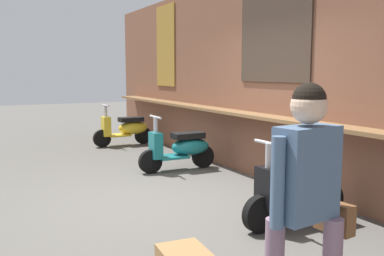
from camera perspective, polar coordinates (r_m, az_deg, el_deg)
name	(u,v)px	position (r m, az deg, el deg)	size (l,w,h in m)	color
ground_plane	(161,202)	(5.66, -4.23, -9.89)	(37.69, 37.69, 0.00)	#56544F
market_stall_facade	(285,75)	(6.48, 12.31, 6.92)	(13.46, 0.61, 3.30)	brown
scooter_yellow	(126,129)	(10.00, -8.80, -0.09)	(0.46, 1.40, 0.97)	gold
scooter_teal	(182,148)	(7.37, -1.39, -2.68)	(0.46, 1.40, 0.97)	#197075
scooter_black	(302,190)	(4.94, 14.52, -7.99)	(0.46, 1.40, 0.97)	black
shopper_with_handbag	(308,189)	(2.69, 15.23, -7.93)	(0.33, 0.65, 1.63)	gray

